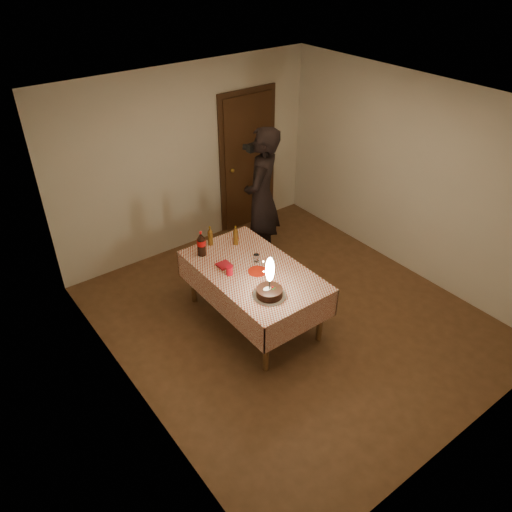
% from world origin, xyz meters
% --- Properties ---
extents(ground, '(4.00, 4.50, 0.01)m').
position_xyz_m(ground, '(0.00, 0.00, 0.00)').
color(ground, brown).
rests_on(ground, ground).
extents(room_shell, '(4.04, 4.54, 2.62)m').
position_xyz_m(room_shell, '(0.03, 0.08, 1.65)').
color(room_shell, beige).
rests_on(room_shell, ground).
extents(dining_table, '(1.02, 1.72, 0.74)m').
position_xyz_m(dining_table, '(-0.37, 0.25, 0.64)').
color(dining_table, brown).
rests_on(dining_table, ground).
extents(birthday_cake, '(0.35, 0.35, 0.49)m').
position_xyz_m(birthday_cake, '(-0.52, -0.24, 0.85)').
color(birthday_cake, white).
rests_on(birthday_cake, dining_table).
extents(red_plate, '(0.22, 0.22, 0.01)m').
position_xyz_m(red_plate, '(-0.36, 0.19, 0.74)').
color(red_plate, red).
rests_on(red_plate, dining_table).
extents(red_cup, '(0.08, 0.08, 0.10)m').
position_xyz_m(red_cup, '(-0.64, 0.34, 0.79)').
color(red_cup, red).
rests_on(red_cup, dining_table).
extents(clear_cup, '(0.07, 0.07, 0.09)m').
position_xyz_m(clear_cup, '(-0.24, 0.37, 0.78)').
color(clear_cup, white).
rests_on(clear_cup, dining_table).
extents(napkin_stack, '(0.15, 0.15, 0.02)m').
position_xyz_m(napkin_stack, '(-0.59, 0.52, 0.75)').
color(napkin_stack, '#A2121D').
rests_on(napkin_stack, dining_table).
extents(cola_bottle, '(0.10, 0.10, 0.32)m').
position_xyz_m(cola_bottle, '(-0.67, 0.87, 0.89)').
color(cola_bottle, black).
rests_on(cola_bottle, dining_table).
extents(amber_bottle_left, '(0.06, 0.06, 0.26)m').
position_xyz_m(amber_bottle_left, '(-0.47, 1.00, 0.85)').
color(amber_bottle_left, '#603B10').
rests_on(amber_bottle_left, dining_table).
extents(amber_bottle_right, '(0.06, 0.06, 0.26)m').
position_xyz_m(amber_bottle_right, '(-0.21, 0.82, 0.85)').
color(amber_bottle_right, '#603B10').
rests_on(amber_bottle_right, dining_table).
extents(photographer, '(0.85, 0.80, 1.96)m').
position_xyz_m(photographer, '(0.50, 1.23, 0.98)').
color(photographer, black).
rests_on(photographer, ground).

